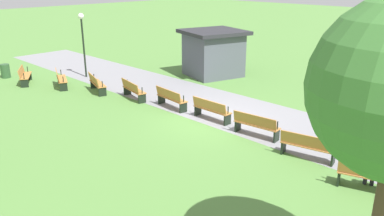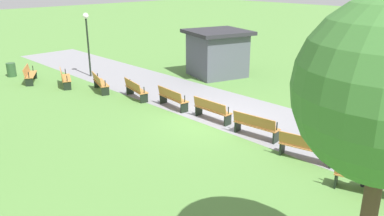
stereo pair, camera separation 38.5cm
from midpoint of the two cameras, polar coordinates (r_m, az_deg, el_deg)
ground_plane at (r=15.88m, az=2.27°, el=-1.75°), size 120.00×120.00×0.00m
path_paving at (r=16.95m, az=5.66°, el=-0.46°), size 37.02×4.11×0.01m
bench_0 at (r=22.94m, az=-23.77°, el=4.41°), size 1.73×1.27×0.89m
bench_1 at (r=21.52m, az=-19.17°, el=4.10°), size 1.77×1.13×0.89m
bench_2 at (r=20.08m, az=-14.34°, el=3.54°), size 1.78×0.98×0.89m
bench_3 at (r=18.61m, az=-9.23°, el=2.69°), size 1.78×0.82×0.89m
bench_4 at (r=17.13m, az=-3.77°, el=1.47°), size 1.76×0.65×0.89m
bench_5 at (r=15.67m, az=2.12°, el=-0.20°), size 1.72×0.47×0.89m
bench_6 at (r=14.24m, az=8.57°, el=-2.43°), size 1.76×0.65×0.89m
bench_7 at (r=12.88m, az=15.74°, el=-5.36°), size 1.78×0.82×0.89m
bench_8 at (r=11.61m, az=23.87°, el=-9.13°), size 1.78×0.98×0.89m
person_seated at (r=11.67m, az=23.81°, el=-8.08°), size 0.45×0.58×1.20m
lamp_post at (r=22.94m, az=-16.21°, el=10.55°), size 0.32×0.32×3.59m
trash_bin at (r=24.78m, az=-26.05°, el=4.89°), size 0.50×0.50×0.78m
kiosk at (r=22.65m, az=2.65°, el=8.11°), size 3.88×4.00×2.62m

